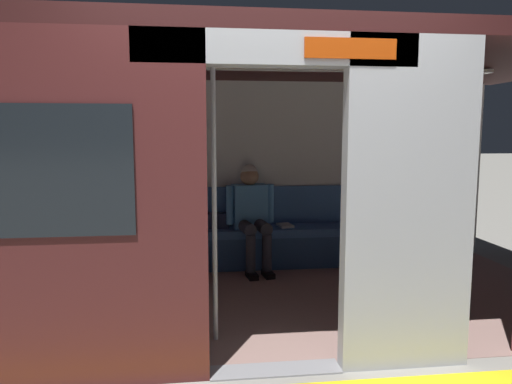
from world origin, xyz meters
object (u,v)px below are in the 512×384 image
at_px(bench_seat, 241,238).
at_px(handbag, 217,220).
at_px(train_car, 247,137).
at_px(book, 285,225).
at_px(grab_pole_door, 214,200).
at_px(person_seated, 251,210).

relative_size(bench_seat, handbag, 10.73).
relative_size(train_car, bench_seat, 2.30).
bearing_deg(bench_seat, book, -174.17).
distance_m(handbag, grab_pole_door, 2.05).
relative_size(bench_seat, person_seated, 2.35).
distance_m(bench_seat, grab_pole_door, 2.06).
relative_size(person_seated, book, 5.38).
bearing_deg(grab_pole_door, book, -114.38).
height_order(train_car, book, train_car).
bearing_deg(train_car, bench_seat, -92.37).
xyz_separation_m(train_car, person_seated, (-0.16, -1.08, -0.83)).
xyz_separation_m(bench_seat, person_seated, (-0.11, 0.05, 0.33)).
bearing_deg(handbag, grab_pole_door, 87.11).
height_order(bench_seat, grab_pole_door, grab_pole_door).
xyz_separation_m(bench_seat, handbag, (0.27, -0.08, 0.19)).
distance_m(person_seated, book, 0.47).
bearing_deg(bench_seat, person_seated, 154.90).
height_order(train_car, handbag, train_car).
bearing_deg(grab_pole_door, bench_seat, -100.98).
relative_size(handbag, book, 1.18).
relative_size(person_seated, grab_pole_door, 0.56).
bearing_deg(handbag, train_car, 100.25).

